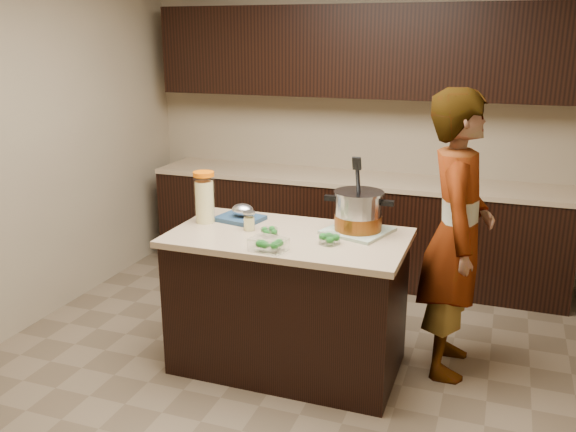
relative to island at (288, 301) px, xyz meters
name	(u,v)px	position (x,y,z in m)	size (l,w,h in m)	color
ground_plane	(288,364)	(0.00, 0.00, -0.45)	(4.00, 4.00, 0.00)	brown
room_shell	(288,101)	(0.00, 0.00, 1.26)	(4.04, 4.04, 2.72)	tan
back_cabinets	(355,171)	(0.00, 1.74, 0.49)	(3.60, 0.63, 2.33)	black
island	(288,301)	(0.00, 0.00, 0.00)	(1.46, 0.81, 0.90)	black
dish_towel	(358,231)	(0.39, 0.19, 0.46)	(0.36, 0.36, 0.02)	#57815C
stock_pot	(358,213)	(0.39, 0.19, 0.57)	(0.43, 0.31, 0.44)	#B7B7BC
lemonade_pitcher	(205,199)	(-0.60, 0.06, 0.60)	(0.18, 0.18, 0.33)	#F3E594
mason_jar	(249,221)	(-0.26, 0.01, 0.50)	(0.08, 0.08, 0.13)	#F3E594
broccoli_tub_left	(269,232)	(-0.10, -0.06, 0.47)	(0.14, 0.14, 0.05)	silver
broccoli_tub_right	(329,239)	(0.29, -0.08, 0.48)	(0.13, 0.13, 0.06)	silver
broccoli_tub_rect	(269,245)	(-0.01, -0.31, 0.48)	(0.22, 0.18, 0.07)	silver
blue_tray	(241,215)	(-0.39, 0.18, 0.49)	(0.33, 0.28, 0.11)	navy
person	(456,236)	(0.98, 0.34, 0.44)	(0.65, 0.43, 1.79)	gray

